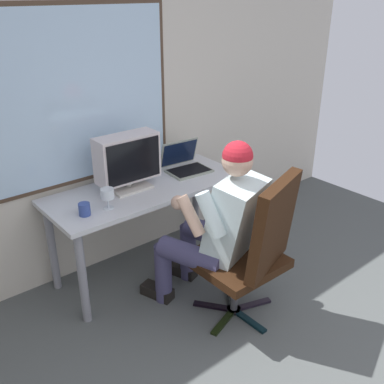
{
  "coord_description": "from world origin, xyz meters",
  "views": [
    {
      "loc": [
        -1.54,
        -0.21,
        2.04
      ],
      "look_at": [
        0.2,
        1.9,
        0.78
      ],
      "focal_mm": 41.47,
      "sensor_mm": 36.0,
      "label": 1
    }
  ],
  "objects_px": {
    "desk": "(147,199)",
    "person_seated": "(216,225)",
    "crt_monitor": "(127,159)",
    "coffee_mug": "(84,209)",
    "laptop": "(184,162)",
    "office_chair": "(255,246)",
    "wine_glass": "(107,195)"
  },
  "relations": [
    {
      "from": "laptop",
      "to": "office_chair",
      "type": "bearing_deg",
      "value": -103.21
    },
    {
      "from": "wine_glass",
      "to": "coffee_mug",
      "type": "xyz_separation_m",
      "value": [
        -0.17,
        0.01,
        -0.06
      ]
    },
    {
      "from": "desk",
      "to": "coffee_mug",
      "type": "distance_m",
      "value": 0.59
    },
    {
      "from": "office_chair",
      "to": "person_seated",
      "type": "height_order",
      "value": "person_seated"
    },
    {
      "from": "desk",
      "to": "wine_glass",
      "type": "bearing_deg",
      "value": -160.93
    },
    {
      "from": "person_seated",
      "to": "crt_monitor",
      "type": "relative_size",
      "value": 2.69
    },
    {
      "from": "office_chair",
      "to": "coffee_mug",
      "type": "relative_size",
      "value": 12.64
    },
    {
      "from": "crt_monitor",
      "to": "wine_glass",
      "type": "xyz_separation_m",
      "value": [
        -0.28,
        -0.19,
        -0.13
      ]
    },
    {
      "from": "crt_monitor",
      "to": "laptop",
      "type": "xyz_separation_m",
      "value": [
        0.54,
        0.03,
        -0.17
      ]
    },
    {
      "from": "desk",
      "to": "wine_glass",
      "type": "xyz_separation_m",
      "value": [
        -0.39,
        -0.14,
        0.2
      ]
    },
    {
      "from": "office_chair",
      "to": "wine_glass",
      "type": "height_order",
      "value": "office_chair"
    },
    {
      "from": "crt_monitor",
      "to": "coffee_mug",
      "type": "relative_size",
      "value": 5.55
    },
    {
      "from": "laptop",
      "to": "wine_glass",
      "type": "bearing_deg",
      "value": -165.2
    },
    {
      "from": "desk",
      "to": "laptop",
      "type": "xyz_separation_m",
      "value": [
        0.42,
        0.08,
        0.16
      ]
    },
    {
      "from": "person_seated",
      "to": "laptop",
      "type": "relative_size",
      "value": 3.48
    },
    {
      "from": "office_chair",
      "to": "coffee_mug",
      "type": "xyz_separation_m",
      "value": [
        -0.75,
        0.79,
        0.19
      ]
    },
    {
      "from": "desk",
      "to": "person_seated",
      "type": "height_order",
      "value": "person_seated"
    },
    {
      "from": "wine_glass",
      "to": "laptop",
      "type": "bearing_deg",
      "value": 14.8
    },
    {
      "from": "desk",
      "to": "crt_monitor",
      "type": "relative_size",
      "value": 3.25
    },
    {
      "from": "office_chair",
      "to": "person_seated",
      "type": "bearing_deg",
      "value": 106.36
    },
    {
      "from": "coffee_mug",
      "to": "crt_monitor",
      "type": "bearing_deg",
      "value": 21.71
    },
    {
      "from": "desk",
      "to": "crt_monitor",
      "type": "xyz_separation_m",
      "value": [
        -0.11,
        0.05,
        0.33
      ]
    },
    {
      "from": "laptop",
      "to": "desk",
      "type": "bearing_deg",
      "value": -169.3
    },
    {
      "from": "desk",
      "to": "laptop",
      "type": "distance_m",
      "value": 0.46
    },
    {
      "from": "desk",
      "to": "person_seated",
      "type": "xyz_separation_m",
      "value": [
        0.11,
        -0.65,
        0.02
      ]
    },
    {
      "from": "crt_monitor",
      "to": "coffee_mug",
      "type": "distance_m",
      "value": 0.51
    },
    {
      "from": "person_seated",
      "to": "crt_monitor",
      "type": "distance_m",
      "value": 0.79
    },
    {
      "from": "office_chair",
      "to": "laptop",
      "type": "relative_size",
      "value": 2.95
    },
    {
      "from": "office_chair",
      "to": "crt_monitor",
      "type": "distance_m",
      "value": 1.08
    },
    {
      "from": "desk",
      "to": "person_seated",
      "type": "distance_m",
      "value": 0.65
    },
    {
      "from": "crt_monitor",
      "to": "coffee_mug",
      "type": "xyz_separation_m",
      "value": [
        -0.44,
        -0.18,
        -0.18
      ]
    },
    {
      "from": "desk",
      "to": "coffee_mug",
      "type": "relative_size",
      "value": 18.02
    }
  ]
}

